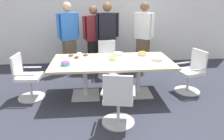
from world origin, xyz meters
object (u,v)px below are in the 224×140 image
snack_bowl_chips_yellow (113,58)px  donut_platter (78,56)px  person_standing_2 (107,36)px  plate_stack (118,54)px  person_standing_0 (69,36)px  office_chair_2 (191,74)px  office_chair_0 (27,79)px  conference_table (112,67)px  snack_bowl_candy_mix (65,63)px  person_standing_3 (143,35)px  napkin_pile (156,59)px  office_chair_3 (108,61)px  person_standing_1 (94,37)px  snack_bowl_chips_orange (142,53)px  office_chair_1 (118,102)px

snack_bowl_chips_yellow → donut_platter: bearing=155.7°
person_standing_2 → plate_stack: person_standing_2 is taller
person_standing_0 → donut_platter: person_standing_0 is taller
donut_platter → plate_stack: plate_stack is taller
office_chair_2 → donut_platter: 2.45m
office_chair_0 → person_standing_2: size_ratio=0.50×
conference_table → snack_bowl_candy_mix: size_ratio=13.94×
person_standing_3 → person_standing_2: bearing=42.9°
office_chair_2 → office_chair_0: bearing=75.9°
office_chair_2 → person_standing_3: person_standing_3 is taller
person_standing_3 → snack_bowl_chips_yellow: 1.83m
napkin_pile → office_chair_0: bearing=178.6°
office_chair_3 → person_standing_0: bearing=-30.0°
snack_bowl_candy_mix → snack_bowl_chips_yellow: 0.96m
conference_table → donut_platter: (-0.69, 0.37, 0.14)m
snack_bowl_chips_yellow → person_standing_2: bearing=90.5°
office_chair_3 → person_standing_2: bearing=-97.7°
snack_bowl_chips_yellow → plate_stack: bearing=69.1°
person_standing_1 → person_standing_2: 0.38m
person_standing_1 → plate_stack: person_standing_1 is taller
snack_bowl_candy_mix → napkin_pile: (1.78, 0.16, -0.01)m
office_chair_0 → office_chair_3: (1.69, 1.11, 0.00)m
snack_bowl_chips_orange → donut_platter: snack_bowl_chips_orange is taller
person_standing_1 → snack_bowl_candy_mix: 1.98m
person_standing_1 → office_chair_3: bearing=99.6°
plate_stack → person_standing_1: bearing=112.0°
napkin_pile → office_chair_1: bearing=-130.7°
person_standing_1 → person_standing_3: bearing=155.9°
person_standing_0 → snack_bowl_chips_orange: size_ratio=9.63×
person_standing_3 → snack_bowl_chips_orange: person_standing_3 is taller
person_standing_0 → snack_bowl_candy_mix: 1.82m
office_chair_2 → conference_table: bearing=76.2°
office_chair_1 → office_chair_3: bearing=100.7°
conference_table → snack_bowl_chips_yellow: 0.18m
person_standing_2 → person_standing_1: bearing=-19.4°
office_chair_2 → office_chair_3: 2.03m
conference_table → snack_bowl_chips_orange: bearing=25.6°
person_standing_1 → person_standing_2: bearing=141.4°
person_standing_3 → napkin_pile: bearing=127.4°
conference_table → donut_platter: donut_platter is taller
conference_table → person_standing_3: person_standing_3 is taller
person_standing_1 → snack_bowl_candy_mix: bearing=53.6°
office_chair_2 → person_standing_1: bearing=36.5°
snack_bowl_candy_mix → snack_bowl_chips_orange: 1.68m
person_standing_1 → snack_bowl_candy_mix: (-0.55, -1.90, -0.12)m
donut_platter → office_chair_3: bearing=47.1°
snack_bowl_chips_orange → office_chair_1: bearing=-115.9°
conference_table → person_standing_2: person_standing_2 is taller
office_chair_0 → person_standing_1: (1.36, 1.68, 0.50)m
person_standing_2 → donut_platter: bearing=58.1°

